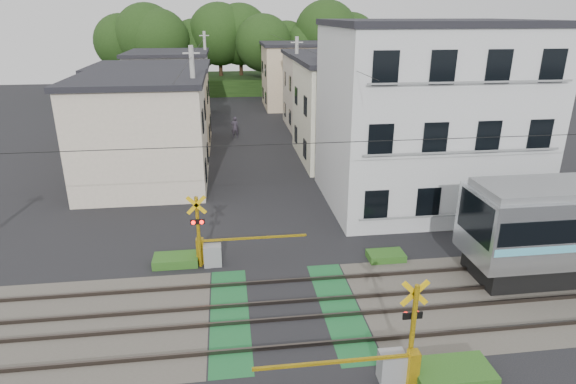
{
  "coord_description": "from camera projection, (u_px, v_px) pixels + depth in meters",
  "views": [
    {
      "loc": [
        -1.72,
        -13.87,
        9.61
      ],
      "look_at": [
        0.74,
        5.0,
        2.5
      ],
      "focal_mm": 30.0,
      "sensor_mm": 36.0,
      "label": 1
    }
  ],
  "objects": [
    {
      "name": "utility_poles",
      "position": [
        234.0,
        91.0,
        36.27
      ],
      "size": [
        7.9,
        42.0,
        8.0
      ],
      "color": "#A5A5A0",
      "rests_on": "ground"
    },
    {
      "name": "crossing_signal_far",
      "position": [
        210.0,
        249.0,
        19.29
      ],
      "size": [
        4.74,
        0.65,
        3.09
      ],
      "color": "yellow",
      "rests_on": "ground"
    },
    {
      "name": "catenary",
      "position": [
        465.0,
        203.0,
        15.92
      ],
      "size": [
        60.0,
        5.04,
        7.0
      ],
      "color": "#2D2D33",
      "rests_on": "ground"
    },
    {
      "name": "track_bed",
      "position": [
        285.0,
        311.0,
        16.44
      ],
      "size": [
        120.0,
        120.0,
        0.14
      ],
      "color": "#47423A",
      "rests_on": "ground"
    },
    {
      "name": "pedestrian",
      "position": [
        235.0,
        127.0,
        39.14
      ],
      "size": [
        0.69,
        0.5,
        1.73
      ],
      "primitive_type": "imported",
      "rotation": [
        0.0,
        0.0,
        3.29
      ],
      "color": "#342E39",
      "rests_on": "ground"
    },
    {
      "name": "weed_patches",
      "position": [
        336.0,
        305.0,
        16.52
      ],
      "size": [
        10.25,
        8.8,
        0.4
      ],
      "color": "#2D5E1E",
      "rests_on": "ground"
    },
    {
      "name": "ground",
      "position": [
        285.0,
        312.0,
        16.46
      ],
      "size": [
        120.0,
        120.0,
        0.0
      ],
      "primitive_type": "plane",
      "color": "black"
    },
    {
      "name": "crossing_signal_near",
      "position": [
        396.0,
        360.0,
        13.13
      ],
      "size": [
        4.74,
        0.65,
        3.09
      ],
      "color": "yellow",
      "rests_on": "ground"
    },
    {
      "name": "tree_hill",
      "position": [
        236.0,
        47.0,
        59.77
      ],
      "size": [
        40.0,
        12.52,
        11.17
      ],
      "color": "#1D3712",
      "rests_on": "ground"
    },
    {
      "name": "houses_row",
      "position": [
        249.0,
        95.0,
        39.43
      ],
      "size": [
        22.07,
        31.35,
        6.8
      ],
      "color": "beige",
      "rests_on": "ground"
    },
    {
      "name": "apartment_block",
      "position": [
        426.0,
        116.0,
        24.67
      ],
      "size": [
        10.2,
        8.36,
        9.3
      ],
      "color": "silver",
      "rests_on": "ground"
    }
  ]
}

